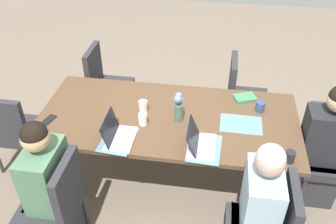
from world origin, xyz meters
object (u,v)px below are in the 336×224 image
chair_head_right_left_far (327,149)px  book_red_cover (245,98)px  coffee_mug_centre_right (143,106)px  person_near_left_near (258,216)px  chair_near_left_mid (57,201)px  coffee_mug_near_right (290,157)px  laptop_near_left_mid (118,135)px  phone_black (49,120)px  laptop_near_left_near (199,143)px  chair_far_right_near (105,81)px  person_head_right_left_far (322,152)px  flower_vase (179,107)px  dining_table (168,122)px  chair_far_right_mid (242,93)px  coffee_mug_near_left (143,119)px  chair_head_left_right_far (14,128)px  person_near_left_mid (50,191)px  coffee_mug_centre_left (260,107)px

chair_head_right_left_far → book_red_cover: chair_head_right_left_far is taller
coffee_mug_centre_right → book_red_cover: coffee_mug_centre_right is taller
person_near_left_near → chair_near_left_mid: bearing=-177.3°
chair_near_left_mid → coffee_mug_near_right: (1.72, 0.46, 0.28)m
coffee_mug_centre_right → book_red_cover: (0.91, 0.34, -0.04)m
chair_head_right_left_far → coffee_mug_near_right: bearing=-133.0°
laptop_near_left_mid → phone_black: bearing=166.9°
laptop_near_left_near → coffee_mug_centre_right: bearing=142.7°
laptop_near_left_mid → chair_far_right_near: bearing=112.4°
laptop_near_left_mid → coffee_mug_near_right: laptop_near_left_mid is taller
person_head_right_left_far → book_red_cover: size_ratio=5.97×
chair_far_right_near → flower_vase: bearing=-42.7°
dining_table → person_head_right_left_far: 1.37m
chair_far_right_near → phone_black: 1.10m
dining_table → person_head_right_left_far: (1.36, -0.03, -0.14)m
chair_far_right_mid → coffee_mug_near_left: size_ratio=8.37×
chair_near_left_mid → book_red_cover: chair_near_left_mid is taller
chair_head_left_right_far → book_red_cover: 2.22m
person_near_left_near → chair_head_right_left_far: 1.07m
coffee_mug_centre_right → phone_black: 0.84m
chair_far_right_near → flower_vase: size_ratio=3.25×
person_near_left_mid → person_head_right_left_far: (2.16, 0.78, 0.00)m
person_near_left_mid → laptop_near_left_mid: bearing=45.8°
laptop_near_left_near → coffee_mug_near_left: 0.55m
laptop_near_left_near → chair_head_left_right_far: bearing=171.8°
coffee_mug_near_left → laptop_near_left_near: bearing=-24.0°
coffee_mug_near_right → coffee_mug_near_left: bearing=167.0°
chair_far_right_mid → coffee_mug_centre_right: chair_far_right_mid is taller
chair_head_right_left_far → coffee_mug_centre_left: 0.70m
chair_head_left_right_far → flower_vase: 1.61m
flower_vase → phone_black: size_ratio=1.85×
laptop_near_left_mid → laptop_near_left_near: laptop_near_left_mid is taller
dining_table → person_near_left_mid: person_near_left_mid is taller
person_head_right_left_far → chair_far_right_mid: bearing=128.1°
chair_far_right_near → chair_head_left_right_far: size_ratio=1.00×
coffee_mug_near_right → phone_black: size_ratio=0.63×
book_red_cover → phone_black: (-1.71, -0.60, -0.01)m
chair_near_left_mid → phone_black: 0.77m
phone_black → dining_table: bearing=-63.1°
person_near_left_mid → phone_black: size_ratio=7.97×
dining_table → person_near_left_mid: 1.15m
person_near_left_near → chair_near_left_mid: person_near_left_near is taller
book_red_cover → laptop_near_left_mid: bearing=-165.7°
coffee_mug_centre_left → phone_black: coffee_mug_centre_left is taller
person_near_left_near → book_red_cover: 1.21m
person_head_right_left_far → coffee_mug_near_right: person_head_right_left_far is taller
chair_far_right_mid → book_red_cover: bearing=-90.5°
flower_vase → chair_head_left_right_far: bearing=-177.5°
chair_far_right_mid → person_head_right_left_far: bearing=-51.9°
coffee_mug_near_left → coffee_mug_centre_right: (-0.04, 0.19, 0.00)m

